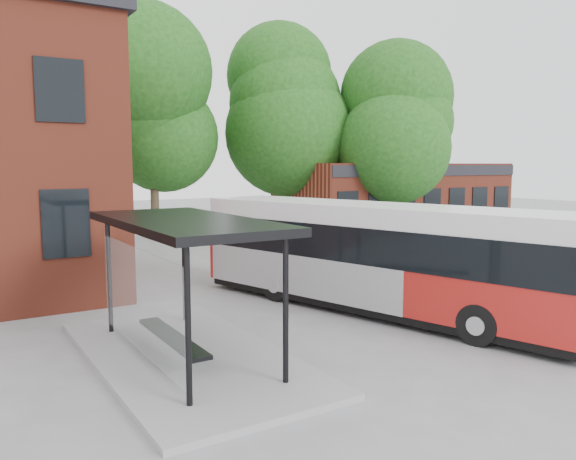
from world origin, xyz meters
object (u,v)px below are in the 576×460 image
bus_shelter (186,289)px  bicycle_2 (338,235)px  bicycle_7 (409,230)px  bicycle_1 (346,236)px  bicycle_3 (361,233)px  city_bus (379,258)px  bicycle_0 (333,238)px  bicycle_4 (386,235)px

bus_shelter → bicycle_2: bearing=42.7°
bus_shelter → bicycle_7: bearing=33.0°
bus_shelter → bicycle_1: bearing=40.9°
bicycle_1 → bicycle_2: (0.12, 0.82, -0.05)m
bus_shelter → bicycle_3: bearing=39.3°
bicycle_2 → bicycle_7: (4.12, -0.74, 0.06)m
bus_shelter → city_bus: bus_shelter is taller
bicycle_0 → bicycle_4: (2.95, -0.37, -0.02)m
bicycle_0 → bicycle_4: size_ratio=1.05×
bus_shelter → bicycle_7: bus_shelter is taller
city_bus → bicycle_7: bearing=26.9°
bus_shelter → bicycle_2: bus_shelter is taller
bicycle_0 → bicycle_3: 2.24m
bicycle_2 → bicycle_1: bearing=-179.4°
bicycle_1 → bicycle_7: (4.24, 0.08, 0.01)m
city_bus → bicycle_1: city_bus is taller
bicycle_0 → bicycle_7: bicycle_7 is taller
city_bus → bicycle_0: (5.89, 9.95, -0.96)m
bicycle_2 → bicycle_3: 1.33m
city_bus → bicycle_1: size_ratio=6.72×
bicycle_2 → bicycle_3: (1.31, -0.24, 0.06)m
bicycle_1 → bicycle_7: bearing=-89.0°
bicycle_3 → bicycle_7: (2.81, -0.49, 0.00)m
bicycle_1 → bicycle_3: (1.43, 0.58, 0.00)m
bicycle_0 → city_bus: bearing=162.0°
bicycle_1 → bicycle_2: size_ratio=0.98×
bicycle_0 → bicycle_3: bearing=-63.1°
bicycle_4 → bicycle_3: bearing=45.1°
bus_shelter → city_bus: bearing=8.3°
bus_shelter → bicycle_0: (11.72, 10.80, -0.97)m
bicycle_3 → bicycle_7: size_ratio=0.99×
bicycle_1 → bicycle_7: bicycle_7 is taller
bus_shelter → bicycle_4: bus_shelter is taller
bicycle_3 → bicycle_7: bicycle_7 is taller
bicycle_3 → bicycle_7: bearing=-84.2°
city_bus → bicycle_7: size_ratio=6.61×
bicycle_0 → bicycle_3: bicycle_3 is taller
bicycle_0 → bicycle_1: size_ratio=1.08×
bicycle_0 → bicycle_3: (2.17, 0.55, 0.03)m
bicycle_3 → bicycle_4: bearing=-124.2°
bicycle_0 → bicycle_1: bearing=-79.2°
bicycle_3 → bicycle_7: 2.85m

